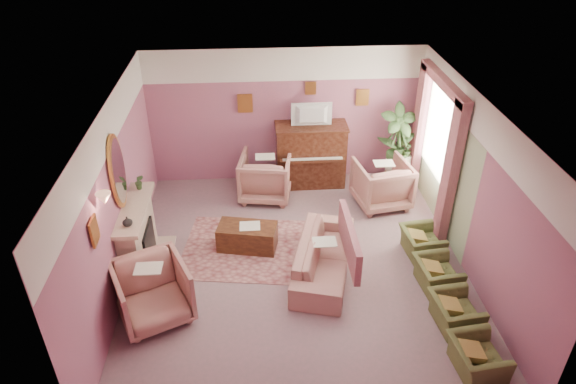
{
  "coord_description": "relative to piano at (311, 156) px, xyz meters",
  "views": [
    {
      "loc": [
        -0.63,
        -6.64,
        5.56
      ],
      "look_at": [
        -0.13,
        0.4,
        1.2
      ],
      "focal_mm": 32.0,
      "sensor_mm": 36.0,
      "label": 1
    }
  ],
  "objects": [
    {
      "name": "pelmet",
      "position": [
        2.12,
        -1.13,
        1.91
      ],
      "size": [
        0.16,
        2.2,
        0.16
      ],
      "primitive_type": "cube",
      "color": "#99535D",
      "rests_on": "wall_right"
    },
    {
      "name": "piano_keyshelf",
      "position": [
        -0.0,
        -0.35,
        0.07
      ],
      "size": [
        1.3,
        0.12,
        0.06
      ],
      "primitive_type": "cube",
      "color": "#442013",
      "rests_on": "piano"
    },
    {
      "name": "wall_right",
      "position": [
        2.25,
        -2.68,
        0.75
      ],
      "size": [
        0.02,
        6.0,
        2.8
      ],
      "primitive_type": "cube",
      "color": "#845074",
      "rests_on": "floor"
    },
    {
      "name": "fireplace_surround",
      "position": [
        -3.09,
        -2.48,
        -0.1
      ],
      "size": [
        0.3,
        1.4,
        1.1
      ],
      "primitive_type": "cube",
      "color": "#C5AB92",
      "rests_on": "floor"
    },
    {
      "name": "olive_chair_a",
      "position": [
        1.63,
        -4.98,
        -0.34
      ],
      "size": [
        0.51,
        0.72,
        0.62
      ],
      "primitive_type": "imported",
      "color": "#576231",
      "rests_on": "floor"
    },
    {
      "name": "fire_ember",
      "position": [
        -2.95,
        -2.48,
        -0.43
      ],
      "size": [
        0.06,
        0.54,
        0.1
      ],
      "primitive_type": "cube",
      "color": "#FF4309",
      "rests_on": "floor"
    },
    {
      "name": "table_paper",
      "position": [
        -1.27,
        -2.13,
        -0.2
      ],
      "size": [
        0.35,
        0.28,
        0.01
      ],
      "primitive_type": "cube",
      "color": "silver",
      "rests_on": "coffee_table"
    },
    {
      "name": "print_back_left",
      "position": [
        -1.3,
        0.28,
        1.07
      ],
      "size": [
        0.3,
        0.03,
        0.38
      ],
      "primitive_type": "cube",
      "color": "#BF8036",
      "rests_on": "wall_back"
    },
    {
      "name": "mantel_plant",
      "position": [
        -3.05,
        -1.93,
        0.64
      ],
      "size": [
        0.16,
        0.16,
        0.28
      ],
      "primitive_type": "imported",
      "color": "#2F4D25",
      "rests_on": "mantel_shelf"
    },
    {
      "name": "piano",
      "position": [
        0.0,
        0.0,
        0.0
      ],
      "size": [
        1.4,
        0.6,
        1.3
      ],
      "primitive_type": "cube",
      "color": "#442013",
      "rests_on": "floor"
    },
    {
      "name": "olive_chair_c",
      "position": [
        1.63,
        -3.34,
        -0.34
      ],
      "size": [
        0.51,
        0.72,
        0.62
      ],
      "primitive_type": "imported",
      "color": "#576231",
      "rests_on": "floor"
    },
    {
      "name": "print_left_wall",
      "position": [
        -3.21,
        -3.88,
        1.07
      ],
      "size": [
        0.03,
        0.28,
        0.36
      ],
      "primitive_type": "cube",
      "color": "#BF8036",
      "rests_on": "wall_left"
    },
    {
      "name": "sofa_throw",
      "position": [
        0.31,
        -2.84,
        -0.05
      ],
      "size": [
        0.1,
        1.56,
        0.57
      ],
      "primitive_type": "cube",
      "color": "#99535D",
      "rests_on": "sofa"
    },
    {
      "name": "mantel_shelf",
      "position": [
        -3.06,
        -2.48,
        0.47
      ],
      "size": [
        0.4,
        1.55,
        0.07
      ],
      "primitive_type": "cube",
      "color": "#C5AB92",
      "rests_on": "fireplace_surround"
    },
    {
      "name": "palm_pot",
      "position": [
        1.73,
        -0.18,
        -0.48
      ],
      "size": [
        0.34,
        0.34,
        0.34
      ],
      "primitive_type": "cylinder",
      "color": "brown",
      "rests_on": "floor"
    },
    {
      "name": "mantel_vase",
      "position": [
        -3.05,
        -2.98,
        0.58
      ],
      "size": [
        0.16,
        0.16,
        0.16
      ],
      "primitive_type": "imported",
      "color": "white",
      "rests_on": "mantel_shelf"
    },
    {
      "name": "floral_armchair_left",
      "position": [
        -0.95,
        -0.46,
        -0.14
      ],
      "size": [
        0.98,
        0.98,
        1.02
      ],
      "primitive_type": "imported",
      "color": "tan",
      "rests_on": "floor"
    },
    {
      "name": "olive_chair_b",
      "position": [
        1.63,
        -4.16,
        -0.34
      ],
      "size": [
        0.51,
        0.72,
        0.62
      ],
      "primitive_type": "imported",
      "color": "#576231",
      "rests_on": "floor"
    },
    {
      "name": "sofa",
      "position": [
        -0.09,
        -2.84,
        -0.23
      ],
      "size": [
        0.69,
        2.06,
        0.83
      ],
      "primitive_type": "imported",
      "color": "tan",
      "rests_on": "floor"
    },
    {
      "name": "floral_armchair_front",
      "position": [
        -2.68,
        -3.68,
        -0.14
      ],
      "size": [
        0.98,
        0.98,
        1.02
      ],
      "primitive_type": "imported",
      "color": "tan",
      "rests_on": "floor"
    },
    {
      "name": "side_plant_small",
      "position": [
        1.94,
        -0.24,
        0.19
      ],
      "size": [
        0.16,
        0.16,
        0.28
      ],
      "primitive_type": "imported",
      "color": "#2F4D25",
      "rests_on": "side_table"
    },
    {
      "name": "sconce_shade",
      "position": [
        -3.12,
        -3.53,
        1.33
      ],
      "size": [
        0.2,
        0.2,
        0.16
      ],
      "primitive_type": "cone",
      "color": "tan",
      "rests_on": "wall_left"
    },
    {
      "name": "wall_back",
      "position": [
        -0.5,
        0.32,
        0.75
      ],
      "size": [
        5.5,
        0.02,
        2.8
      ],
      "primitive_type": "cube",
      "color": "#845074",
      "rests_on": "floor"
    },
    {
      "name": "side_table",
      "position": [
        1.82,
        -0.14,
        -0.3
      ],
      "size": [
        0.52,
        0.52,
        0.7
      ],
      "primitive_type": "cylinder",
      "color": "silver",
      "rests_on": "floor"
    },
    {
      "name": "hearth",
      "position": [
        -2.89,
        -2.48,
        -0.64
      ],
      "size": [
        0.55,
        1.5,
        0.02
      ],
      "primitive_type": "cube",
      "color": "#C5AB92",
      "rests_on": "floor"
    },
    {
      "name": "palm_plant",
      "position": [
        1.73,
        -0.18,
        0.41
      ],
      "size": [
        0.76,
        0.76,
        1.44
      ],
      "primitive_type": "imported",
      "color": "#2F4D25",
      "rests_on": "palm_pot"
    },
    {
      "name": "picture_rail_band",
      "position": [
        -0.5,
        0.31,
        1.82
      ],
      "size": [
        5.5,
        0.01,
        0.65
      ],
      "primitive_type": "cube",
      "color": "white",
      "rests_on": "wall_back"
    },
    {
      "name": "piano_keys",
      "position": [
        0.0,
        -0.35,
        0.11
      ],
      "size": [
        1.2,
        0.08,
        0.02
      ],
      "primitive_type": "cube",
      "color": "silver",
      "rests_on": "piano"
    },
    {
      "name": "fireplace_inset",
      "position": [
        -2.99,
        -2.48,
        -0.25
      ],
      "size": [
        0.18,
        0.72,
        0.68
      ],
      "primitive_type": "cube",
      "color": "black",
      "rests_on": "floor"
    },
    {
      "name": "ceiling",
      "position": [
        -0.5,
        -2.68,
        2.15
      ],
      "size": [
        5.5,
        6.0,
        0.01
      ],
      "primitive_type": "cube",
      "color": "white",
      "rests_on": "wall_back"
    },
    {
      "name": "print_back_right",
      "position": [
        1.05,
        0.28,
        1.13
      ],
      "size": [
        0.26,
        0.03,
        0.34
      ],
      "primitive_type": "cube",
      "color": "#BF8036",
      "rests_on": "wall_back"
    },
    {
      "name": "coffee_table",
      "position": [
        -1.32,
        -2.13,
        -0.43
      ],
      "size": [
        1.08,
        0.69,
        0.45
      ],
      "primitive_type": "cube",
      "rotation": [
        0.0,
        0.0,
        -0.2
      ],
      "color": "#4A2815",
      "rests_on": "floor"
    },
    {
      "name": "side_plant_big",
      "position": [
        1.82,
        -0.14,
        0.22
      ],
      "size": [
        0.3,
        0.3,
        0.34
      ],
      "primitive_type": "imported",
      "color": "#2F4D25",
      "rests_on": "side_table"
    },
    {
      "name": "area_rug",
      "position": [
        -1.19,
        -2.19,
        -0.64
      ],
      "size": [
        2.73,
        2.13,
        0.01
      ],
      "primitive_type": "cube",
      "rotation": [
        0.0,
        0.0,
        -0.14
      ],
      "color": "#9F6361",
      "rests_on": "floor"
    },
    {
      "name": "olive_chair_d",
      "position": [
        1.63,
        -2.52,
        -0.34
      ],
      "size": [
        0.51,
        0.72,
        0.62
      ],
      "primitive_type": "imported",
      "color": "#576231",
      "rests_on": "floor"
    },
    {
      "name": "piano_top",
      "position": [
        0.0,
        0.0,
        0.66
      ],
      "size": [
        1.45,
        0.65,
        0.04
      ],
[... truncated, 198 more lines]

